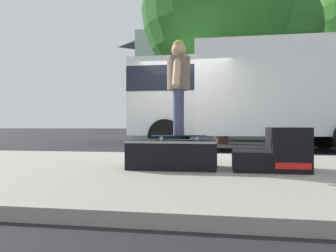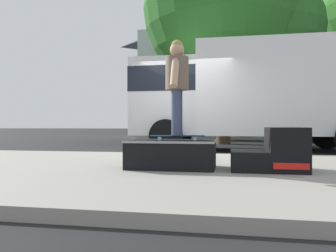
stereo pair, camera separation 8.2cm
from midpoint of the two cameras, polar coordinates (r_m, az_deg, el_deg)
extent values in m
plane|color=black|center=(7.86, 1.55, -5.24)|extent=(140.00, 140.00, 0.00)
cube|color=gray|center=(4.92, -3.39, -7.74)|extent=(50.00, 5.00, 0.12)
cube|color=black|center=(4.75, 0.46, -4.85)|extent=(1.23, 0.76, 0.40)
cube|color=gray|center=(4.74, 0.46, -2.62)|extent=(1.25, 0.78, 0.03)
cube|color=black|center=(4.71, 13.54, -5.74)|extent=(0.49, 0.76, 0.26)
cube|color=black|center=(4.76, 19.43, -3.75)|extent=(0.49, 0.76, 0.58)
cube|color=red|center=(4.40, 20.29, -6.51)|extent=(0.43, 0.01, 0.08)
cube|color=navy|center=(4.74, 1.36, -1.71)|extent=(0.80, 0.33, 0.02)
cylinder|color=silver|center=(4.85, 4.28, -2.07)|extent=(0.06, 0.04, 0.05)
cylinder|color=silver|center=(4.67, 4.46, -2.16)|extent=(0.06, 0.04, 0.05)
cylinder|color=silver|center=(4.83, -1.63, -2.08)|extent=(0.06, 0.04, 0.05)
cylinder|color=silver|center=(4.65, -1.69, -2.16)|extent=(0.06, 0.04, 0.05)
cylinder|color=#3F4766|center=(4.83, 1.50, 2.28)|extent=(0.13, 0.13, 0.65)
cylinder|color=#3F4766|center=(4.66, 1.21, 2.36)|extent=(0.13, 0.13, 0.65)
cylinder|color=#726051|center=(4.80, 1.36, 9.03)|extent=(0.33, 0.33, 0.47)
cylinder|color=tan|center=(5.00, 1.70, 8.52)|extent=(0.10, 0.29, 0.45)
cylinder|color=tan|center=(4.59, 0.99, 9.27)|extent=(0.10, 0.29, 0.45)
sphere|color=tan|center=(4.86, 1.36, 12.98)|extent=(0.21, 0.21, 0.21)
sphere|color=tan|center=(4.88, 1.36, 13.64)|extent=(0.17, 0.17, 0.17)
cube|color=white|center=(10.14, 19.24, 5.86)|extent=(5.00, 2.35, 2.60)
cube|color=white|center=(10.13, -0.45, 4.73)|extent=(1.90, 2.16, 2.20)
cube|color=black|center=(10.18, -0.45, 7.45)|extent=(1.92, 2.19, 0.70)
cylinder|color=black|center=(8.92, -0.79, -1.71)|extent=(0.90, 0.28, 0.90)
cylinder|color=black|center=(11.24, 1.37, -1.34)|extent=(0.90, 0.28, 0.90)
cylinder|color=black|center=(11.54, 25.10, -1.31)|extent=(0.90, 0.28, 0.90)
cylinder|color=brown|center=(13.29, 9.00, 3.86)|extent=(0.56, 0.56, 3.21)
sphere|color=#286623|center=(14.02, 9.01, 18.96)|extent=(6.33, 6.33, 6.33)
sphere|color=#286623|center=(13.87, 16.49, 15.74)|extent=(4.11, 4.11, 4.11)
cube|color=silver|center=(21.46, 8.61, 6.16)|extent=(9.00, 7.50, 6.00)
cube|color=#B2ADA3|center=(17.35, 8.39, 2.30)|extent=(9.00, 0.50, 2.80)
pyramid|color=#38383F|center=(22.30, 8.61, 16.96)|extent=(9.54, 7.95, 2.40)
camera|label=1|loc=(0.04, -90.36, 0.00)|focal=35.35mm
camera|label=2|loc=(0.04, 89.64, 0.00)|focal=35.35mm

